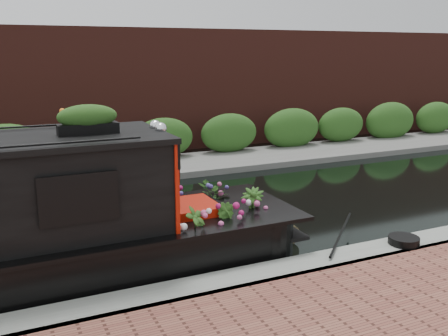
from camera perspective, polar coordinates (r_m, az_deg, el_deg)
name	(u,v)px	position (r m, az deg, el deg)	size (l,w,h in m)	color
ground	(137,225)	(9.81, -9.88, -6.49)	(80.00, 80.00, 0.00)	black
near_bank_coping	(202,302)	(6.93, -2.49, -15.02)	(40.00, 0.60, 0.50)	gray
far_bank_path	(96,177)	(13.75, -14.45, -0.98)	(40.00, 2.40, 0.34)	slate
far_hedge	(90,170)	(14.62, -15.10, -0.18)	(40.00, 1.10, 2.80)	#29551C
far_brick_wall	(78,156)	(16.65, -16.36, 1.34)	(40.00, 1.00, 8.00)	#4F211B
rope_fender	(287,232)	(8.92, 7.16, -7.29)	(0.34, 0.34, 0.33)	brown
coiled_mooring_rope	(404,240)	(8.60, 19.85, -7.79)	(0.49, 0.49, 0.12)	black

